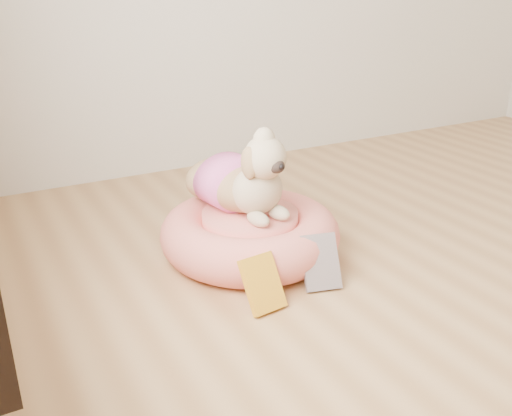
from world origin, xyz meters
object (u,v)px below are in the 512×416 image
dog (241,165)px  book_yellow (262,284)px  pet_bed (250,234)px  book_white (321,262)px

dog → book_yellow: dog is taller
pet_bed → book_yellow: pet_bed is taller
book_yellow → book_white: bearing=0.3°
pet_bed → dog: size_ratio=1.43×
book_yellow → book_white: 0.26m
dog → book_yellow: bearing=-118.1°
pet_bed → book_yellow: (-0.15, -0.38, 0.00)m
book_white → dog: bearing=122.3°
pet_bed → book_yellow: size_ratio=3.70×
pet_bed → book_white: bearing=-73.2°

